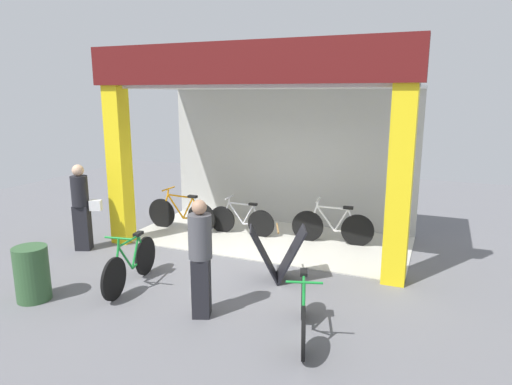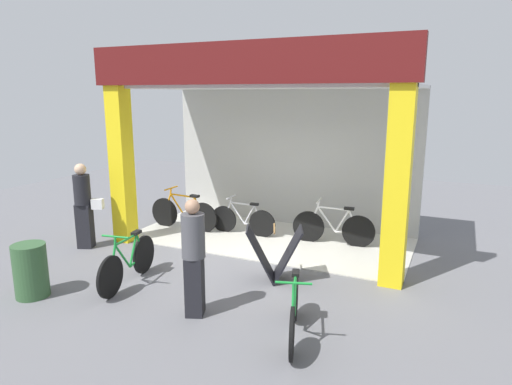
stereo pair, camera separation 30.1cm
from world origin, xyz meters
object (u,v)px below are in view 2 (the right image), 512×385
bicycle_inside_2 (243,220)px  bicycle_parked_0 (128,263)px  pedestrian_0 (194,257)px  bicycle_inside_1 (184,213)px  bicycle_parked_1 (294,311)px  trash_bin (31,271)px  bicycle_inside_0 (333,227)px  pedestrian_1 (84,205)px  sandwich_board_sign (274,254)px

bicycle_inside_2 → bicycle_parked_0: 3.17m
bicycle_inside_2 → pedestrian_0: bearing=-74.3°
bicycle_inside_1 → bicycle_parked_1: bicycle_inside_1 is taller
bicycle_parked_1 → trash_bin: bearing=-172.3°
bicycle_inside_0 → pedestrian_1: 5.03m
bicycle_inside_1 → pedestrian_1: 2.21m
bicycle_inside_2 → bicycle_parked_1: (2.47, -3.55, 0.01)m
trash_bin → bicycle_parked_1: bearing=7.7°
bicycle_inside_1 → bicycle_parked_0: size_ratio=1.05×
bicycle_parked_0 → bicycle_inside_1: bearing=106.5°
bicycle_inside_2 → trash_bin: (-1.58, -4.10, 0.08)m
bicycle_parked_1 → pedestrian_0: pedestrian_0 is taller
bicycle_inside_2 → pedestrian_1: (-2.50, -2.05, 0.55)m
sandwich_board_sign → pedestrian_0: 1.71m
trash_bin → bicycle_parked_0: bearing=43.1°
bicycle_inside_0 → bicycle_inside_1: (-3.38, -0.37, 0.01)m
bicycle_inside_0 → pedestrian_1: (-4.48, -2.22, 0.51)m
bicycle_parked_0 → sandwich_board_sign: (2.09, 1.13, 0.09)m
pedestrian_0 → trash_bin: 2.67m
bicycle_inside_2 → trash_bin: size_ratio=1.84×
bicycle_inside_1 → bicycle_parked_1: size_ratio=1.12×
bicycle_inside_0 → pedestrian_1: size_ratio=0.98×
bicycle_inside_0 → bicycle_inside_1: bearing=-173.7°
bicycle_inside_1 → trash_bin: 3.90m
bicycle_inside_0 → bicycle_inside_2: 1.98m
bicycle_inside_0 → bicycle_parked_1: (0.49, -3.73, -0.02)m
pedestrian_0 → bicycle_parked_0: bearing=164.2°
bicycle_parked_1 → pedestrian_1: pedestrian_1 is taller
pedestrian_1 → trash_bin: 2.29m
bicycle_parked_0 → trash_bin: bicycle_parked_0 is taller
bicycle_inside_0 → bicycle_inside_2: (-1.98, -0.17, -0.03)m
bicycle_inside_1 → bicycle_parked_0: (0.86, -2.92, -0.01)m
bicycle_inside_2 → bicycle_parked_0: bearing=-99.7°
bicycle_inside_0 → bicycle_inside_1: 3.40m
pedestrian_1 → bicycle_parked_0: bearing=-28.6°
bicycle_parked_0 → pedestrian_0: 1.67m
bicycle_inside_0 → bicycle_inside_2: bicycle_inside_0 is taller
bicycle_inside_0 → trash_bin: size_ratio=2.02×
bicycle_parked_0 → trash_bin: 1.43m
bicycle_inside_1 → sandwich_board_sign: bicycle_inside_1 is taller
sandwich_board_sign → pedestrian_1: bearing=-179.1°
bicycle_parked_1 → sandwich_board_sign: bearing=120.3°
bicycle_inside_1 → bicycle_parked_1: 5.12m
bicycle_inside_0 → bicycle_parked_1: bicycle_inside_0 is taller
bicycle_parked_0 → pedestrian_1: (-1.97, 1.07, 0.52)m
bicycle_inside_2 → bicycle_parked_0: (-0.54, -3.12, 0.03)m
bicycle_inside_0 → bicycle_parked_1: bearing=-82.5°
bicycle_inside_1 → pedestrian_0: size_ratio=1.04×
sandwich_board_sign → trash_bin: bearing=-146.0°
bicycle_parked_0 → bicycle_parked_1: bearing=-8.2°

